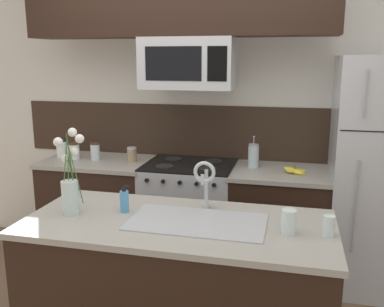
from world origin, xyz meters
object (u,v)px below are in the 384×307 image
at_px(microwave, 189,63).
at_px(storage_jar_tall, 62,148).
at_px(storage_jar_squat, 132,154).
at_px(refrigerator, 383,176).
at_px(banana_bunch, 295,171).
at_px(drinking_glass, 289,222).
at_px(stove_range, 190,215).
at_px(storage_jar_short, 95,151).
at_px(flower_vase, 70,187).
at_px(sink_faucet, 205,178).
at_px(storage_jar_medium, 73,151).
at_px(french_press, 253,156).
at_px(dish_soap_bottle, 124,201).
at_px(spare_glass, 329,226).

xyz_separation_m(microwave, storage_jar_tall, (-1.22, 0.05, -0.77)).
height_order(storage_jar_tall, storage_jar_squat, storage_jar_tall).
relative_size(microwave, refrigerator, 0.41).
relative_size(storage_jar_tall, banana_bunch, 0.87).
bearing_deg(storage_jar_tall, drinking_glass, -32.46).
xyz_separation_m(stove_range, storage_jar_short, (-0.87, -0.00, 0.53)).
bearing_deg(flower_vase, sink_faucet, 17.59).
relative_size(stove_range, storage_jar_squat, 7.29).
xyz_separation_m(storage_jar_tall, banana_bunch, (2.09, -0.09, -0.06)).
xyz_separation_m(storage_jar_medium, sink_faucet, (1.44, -1.04, 0.13)).
height_order(refrigerator, storage_jar_tall, refrigerator).
bearing_deg(microwave, storage_jar_medium, 179.04).
height_order(stove_range, storage_jar_short, storage_jar_short).
bearing_deg(french_press, dish_soap_bottle, -117.09).
distance_m(banana_bunch, drinking_glass, 1.22).
xyz_separation_m(storage_jar_squat, french_press, (1.06, 0.04, 0.04)).
xyz_separation_m(storage_jar_short, flower_vase, (0.47, -1.28, 0.08)).
bearing_deg(drinking_glass, storage_jar_medium, 146.52).
relative_size(microwave, storage_jar_medium, 5.10).
distance_m(microwave, dish_soap_bottle, 1.41).
bearing_deg(banana_bunch, storage_jar_squat, 176.85).
bearing_deg(stove_range, spare_glass, -50.25).
relative_size(microwave, spare_glass, 6.86).
distance_m(storage_jar_medium, spare_glass, 2.48).
bearing_deg(dish_soap_bottle, banana_bunch, 48.98).
bearing_deg(storage_jar_squat, dish_soap_bottle, -70.59).
bearing_deg(sink_faucet, french_press, 80.69).
height_order(storage_jar_tall, drinking_glass, storage_jar_tall).
height_order(refrigerator, storage_jar_short, refrigerator).
bearing_deg(storage_jar_short, banana_bunch, -1.94).
xyz_separation_m(storage_jar_tall, dish_soap_bottle, (1.11, -1.22, -0.01)).
bearing_deg(drinking_glass, spare_glass, 5.39).
height_order(refrigerator, storage_jar_squat, refrigerator).
bearing_deg(french_press, storage_jar_medium, -177.78).
distance_m(microwave, storage_jar_short, 1.17).
distance_m(microwave, storage_jar_squat, 0.95).
distance_m(refrigerator, banana_bunch, 0.67).
distance_m(stove_range, microwave, 1.30).
relative_size(stove_range, banana_bunch, 4.93).
bearing_deg(storage_jar_medium, flower_vase, -61.72).
distance_m(stove_range, storage_jar_medium, 1.20).
bearing_deg(microwave, flower_vase, -107.52).
bearing_deg(storage_jar_squat, sink_faucet, -50.25).
distance_m(microwave, spare_glass, 1.81).
height_order(refrigerator, flower_vase, refrigerator).
xyz_separation_m(storage_jar_short, sink_faucet, (1.22, -1.04, 0.12)).
relative_size(stove_range, flower_vase, 1.84).
bearing_deg(storage_jar_short, spare_glass, -33.27).
height_order(stove_range, banana_bunch, banana_bunch).
xyz_separation_m(microwave, flower_vase, (-0.40, -1.26, -0.69)).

